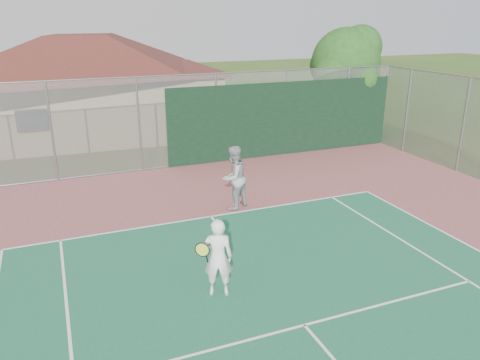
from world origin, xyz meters
name	(u,v)px	position (x,y,z in m)	size (l,w,h in m)	color
back_fence	(219,121)	(2.11, 16.98, 1.67)	(20.08, 0.11, 3.53)	gray
side_fence_right	(463,126)	(10.00, 12.50, 1.75)	(0.08, 9.00, 3.50)	gray
clubhouse	(84,75)	(-2.23, 24.33, 2.86)	(13.42, 9.26, 5.64)	tan
tree	(347,65)	(9.00, 18.63, 3.43)	(3.74, 3.54, 5.22)	#3E2616
player_white_front	(218,258)	(-1.15, 8.02, 0.85)	(0.92, 0.72, 1.69)	white
player_grey_back	(234,178)	(0.87, 12.26, 0.97)	(1.18, 1.10, 1.93)	#9A9D9F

